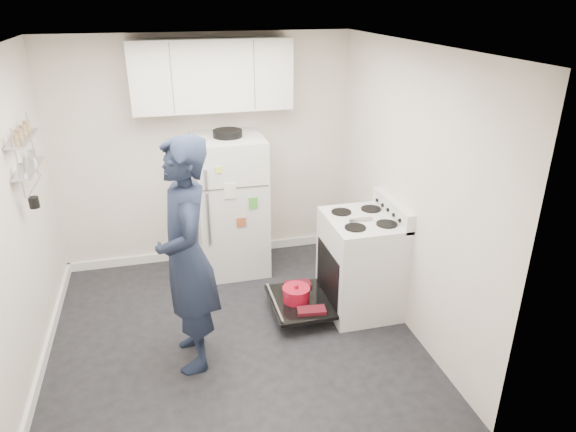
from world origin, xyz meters
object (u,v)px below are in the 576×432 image
object	(u,v)px
open_oven_door	(299,298)
refrigerator	(231,205)
electric_range	(359,265)
person	(187,257)

from	to	relation	value
open_oven_door	refrigerator	distance (m)	1.32
electric_range	refrigerator	size ratio (longest dim) A/B	0.70
open_oven_door	refrigerator	bearing A→B (deg)	112.71
person	refrigerator	bearing A→B (deg)	156.57
electric_range	open_oven_door	xyz separation A→B (m)	(-0.60, 0.00, -0.29)
electric_range	refrigerator	bearing A→B (deg)	133.89
electric_range	refrigerator	world-z (taller)	refrigerator
open_oven_door	electric_range	bearing A→B (deg)	-0.47
electric_range	refrigerator	xyz separation A→B (m)	(-1.06, 1.10, 0.29)
refrigerator	person	size ratio (longest dim) A/B	0.82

